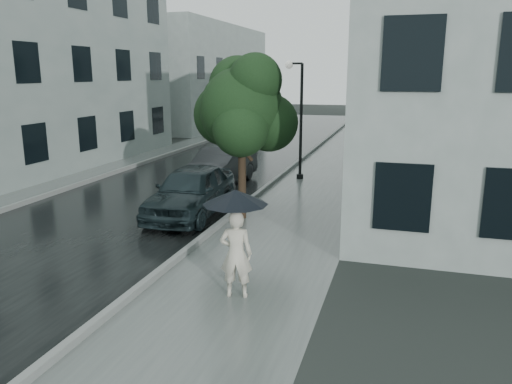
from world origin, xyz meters
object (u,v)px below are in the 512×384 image
(pedestrian, at_px, (236,254))
(street_tree, at_px, (243,108))
(lamp_post, at_px, (297,112))
(car_near, at_px, (191,191))
(car_far, at_px, (220,166))

(pedestrian, xyz_separation_m, street_tree, (-1.57, 5.25, 2.37))
(pedestrian, bearing_deg, street_tree, -84.44)
(pedestrian, distance_m, lamp_post, 11.49)
(pedestrian, height_order, lamp_post, lamp_post)
(street_tree, xyz_separation_m, lamp_post, (0.33, 6.02, -0.53))
(car_near, bearing_deg, lamp_post, 70.42)
(car_far, bearing_deg, car_near, -76.45)
(lamp_post, bearing_deg, street_tree, -83.59)
(street_tree, relative_size, lamp_post, 1.02)
(street_tree, distance_m, lamp_post, 6.06)
(lamp_post, distance_m, car_far, 3.82)
(pedestrian, xyz_separation_m, car_far, (-3.83, 9.29, -0.15))
(street_tree, bearing_deg, pedestrian, -73.32)
(pedestrian, relative_size, street_tree, 0.36)
(street_tree, distance_m, car_near, 2.94)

